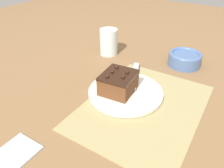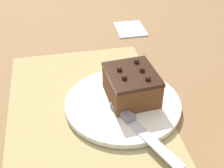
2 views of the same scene
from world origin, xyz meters
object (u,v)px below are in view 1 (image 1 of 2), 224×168
Objects in this scene: cake_plate at (126,92)px; serving_knife at (134,80)px; small_bowl at (185,59)px; drinking_glass at (109,42)px; chocolate_cake at (118,82)px.

cake_plate is 1.28× the size of serving_knife.
cake_plate is at bearing -110.36° from serving_knife.
serving_knife is 0.27m from small_bowl.
drinking_glass is (0.17, 0.22, 0.04)m from serving_knife.
serving_knife is 0.28m from drinking_glass.
drinking_glass is at bearing 38.19° from chocolate_cake.
cake_plate is 2.16× the size of drinking_glass.
drinking_glass is at bearing 42.50° from cake_plate.
drinking_glass reaches higher than serving_knife.
cake_plate is 0.34m from small_bowl.
drinking_glass is 0.34m from small_bowl.
cake_plate is 0.34m from drinking_glass.
serving_knife is at bearing 156.26° from small_bowl.
cake_plate is 0.05m from chocolate_cake.
small_bowl is at bearing -20.85° from chocolate_cake.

